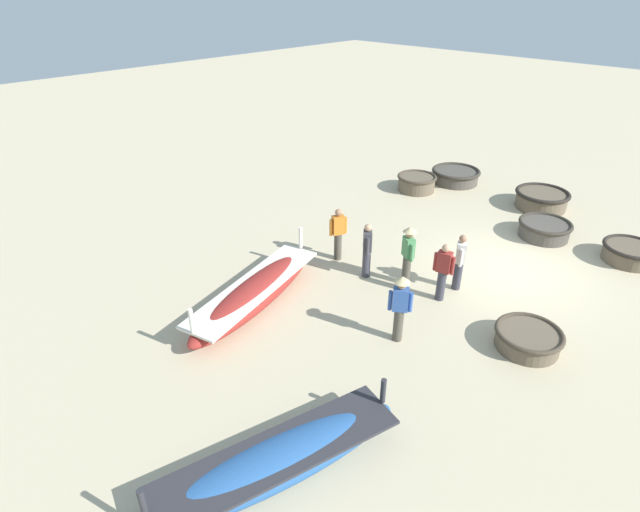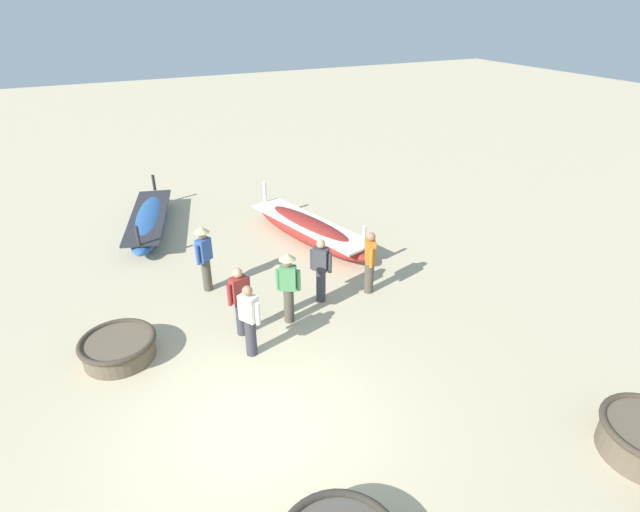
# 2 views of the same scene
# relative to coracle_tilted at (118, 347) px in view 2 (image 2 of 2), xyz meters

# --- Properties ---
(ground_plane) EXTENTS (80.00, 80.00, 0.00)m
(ground_plane) POSITION_rel_coracle_tilted_xyz_m (1.77, -2.96, -0.25)
(ground_plane) COLOR #C6B793
(coracle_tilted) EXTENTS (1.47, 1.47, 0.46)m
(coracle_tilted) POSITION_rel_coracle_tilted_xyz_m (0.00, 0.00, 0.00)
(coracle_tilted) COLOR brown
(coracle_tilted) RESTS_ON ground
(long_boat_blue_hull) EXTENTS (2.12, 4.64, 1.05)m
(long_boat_blue_hull) POSITION_rel_coracle_tilted_xyz_m (1.54, 5.95, 0.06)
(long_boat_blue_hull) COLOR #285693
(long_boat_blue_hull) RESTS_ON ground
(long_boat_green_hull) EXTENTS (2.15, 4.83, 1.23)m
(long_boat_green_hull) POSITION_rel_coracle_tilted_xyz_m (5.56, 3.12, 0.10)
(long_boat_green_hull) COLOR maroon
(long_boat_green_hull) RESTS_ON ground
(fisherman_crouching) EXTENTS (0.45, 0.38, 1.67)m
(fisherman_crouching) POSITION_rel_coracle_tilted_xyz_m (2.23, 1.76, 0.71)
(fisherman_crouching) COLOR #4C473D
(fisherman_crouching) RESTS_ON ground
(fisherman_standing_left) EXTENTS (0.52, 0.29, 1.57)m
(fisherman_standing_left) POSITION_rel_coracle_tilted_xyz_m (2.42, -0.29, 0.59)
(fisherman_standing_left) COLOR #383842
(fisherman_standing_left) RESTS_ON ground
(fisherman_by_coracle) EXTENTS (0.36, 0.47, 1.57)m
(fisherman_by_coracle) POSITION_rel_coracle_tilted_xyz_m (2.38, -1.02, 0.59)
(fisherman_by_coracle) COLOR #383842
(fisherman_by_coracle) RESTS_ON ground
(fisherman_with_hat) EXTENTS (0.47, 0.36, 1.67)m
(fisherman_with_hat) POSITION_rel_coracle_tilted_xyz_m (3.49, -0.31, 0.71)
(fisherman_with_hat) COLOR #4C473D
(fisherman_with_hat) RESTS_ON ground
(fisherman_standing_right) EXTENTS (0.34, 0.49, 1.57)m
(fisherman_standing_right) POSITION_rel_coracle_tilted_xyz_m (5.67, -0.03, 0.59)
(fisherman_standing_right) COLOR #4C473D
(fisherman_standing_right) RESTS_ON ground
(fisherman_hauling) EXTENTS (0.39, 0.42, 1.57)m
(fisherman_hauling) POSITION_rel_coracle_tilted_xyz_m (4.47, 0.14, 0.59)
(fisherman_hauling) COLOR #383842
(fisherman_hauling) RESTS_ON ground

